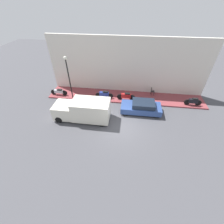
# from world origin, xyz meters

# --- Properties ---
(ground_plane) EXTENTS (60.00, 60.00, 0.00)m
(ground_plane) POSITION_xyz_m (0.00, 0.00, 0.00)
(ground_plane) COLOR #47474C
(sidewalk) EXTENTS (2.64, 17.89, 0.14)m
(sidewalk) POSITION_xyz_m (5.04, 0.00, 0.07)
(sidewalk) COLOR brown
(sidewalk) RESTS_ON ground_plane
(building_facade) EXTENTS (0.30, 17.89, 6.39)m
(building_facade) POSITION_xyz_m (6.51, 0.00, 3.19)
(building_facade) COLOR silver
(building_facade) RESTS_ON ground_plane
(parked_car) EXTENTS (1.81, 4.04, 1.26)m
(parked_car) POSITION_xyz_m (2.48, -1.79, 0.62)
(parked_car) COLOR #2D4784
(parked_car) RESTS_ON ground_plane
(delivery_van) EXTENTS (1.99, 5.30, 2.07)m
(delivery_van) POSITION_xyz_m (0.72, 3.79, 1.05)
(delivery_van) COLOR silver
(delivery_van) RESTS_ON ground_plane
(motorcycle_black) EXTENTS (0.30, 1.80, 0.86)m
(motorcycle_black) POSITION_xyz_m (4.23, -7.34, 0.60)
(motorcycle_black) COLOR black
(motorcycle_black) RESTS_ON sidewalk
(motorcycle_blue) EXTENTS (0.30, 2.04, 0.85)m
(motorcycle_blue) POSITION_xyz_m (4.44, 2.38, 0.60)
(motorcycle_blue) COLOR navy
(motorcycle_blue) RESTS_ON sidewalk
(scooter_silver) EXTENTS (0.30, 1.99, 0.76)m
(scooter_silver) POSITION_xyz_m (4.36, 7.81, 0.56)
(scooter_silver) COLOR #B7B7BF
(scooter_silver) RESTS_ON sidewalk
(motorcycle_red) EXTENTS (0.30, 2.03, 0.87)m
(motorcycle_red) POSITION_xyz_m (4.36, -0.13, 0.61)
(motorcycle_red) COLOR #B21E1E
(motorcycle_red) RESTS_ON sidewalk
(streetlamp) EXTENTS (0.35, 0.35, 4.77)m
(streetlamp) POSITION_xyz_m (4.01, 6.06, 3.31)
(streetlamp) COLOR black
(streetlamp) RESTS_ON sidewalk
(cafe_chair) EXTENTS (0.40, 0.40, 0.89)m
(cafe_chair) POSITION_xyz_m (5.80, -3.13, 0.64)
(cafe_chair) COLOR #262626
(cafe_chair) RESTS_ON sidewalk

